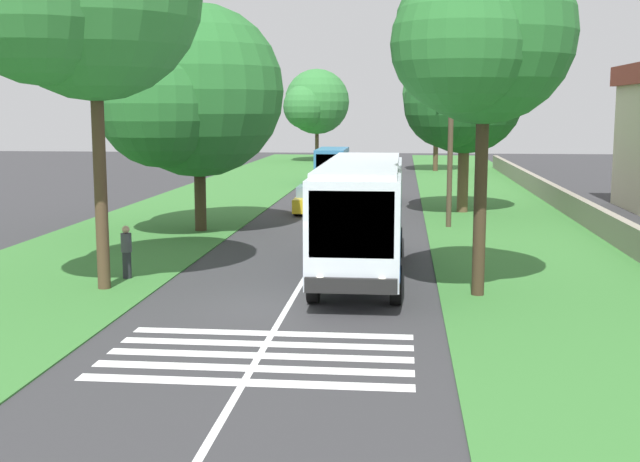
% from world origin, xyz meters
% --- Properties ---
extents(ground, '(160.00, 160.00, 0.00)m').
position_xyz_m(ground, '(0.00, 0.00, 0.00)').
color(ground, '#333335').
extents(grass_verge_left, '(120.00, 8.00, 0.04)m').
position_xyz_m(grass_verge_left, '(15.00, 8.20, 0.02)').
color(grass_verge_left, '#387533').
rests_on(grass_verge_left, ground).
extents(grass_verge_right, '(120.00, 8.00, 0.04)m').
position_xyz_m(grass_verge_right, '(15.00, -8.20, 0.02)').
color(grass_verge_right, '#387533').
rests_on(grass_verge_right, ground).
extents(centre_line, '(110.00, 0.16, 0.01)m').
position_xyz_m(centre_line, '(15.00, 0.00, 0.00)').
color(centre_line, silver).
rests_on(centre_line, ground).
extents(coach_bus, '(11.16, 2.62, 3.73)m').
position_xyz_m(coach_bus, '(4.39, -1.80, 2.15)').
color(coach_bus, silver).
rests_on(coach_bus, ground).
extents(zebra_crossing, '(4.05, 6.80, 0.01)m').
position_xyz_m(zebra_crossing, '(-4.63, 0.00, 0.00)').
color(zebra_crossing, silver).
rests_on(zebra_crossing, ground).
extents(trailing_car_0, '(4.30, 1.78, 1.43)m').
position_xyz_m(trailing_car_0, '(20.58, 1.53, 0.67)').
color(trailing_car_0, gold).
rests_on(trailing_car_0, ground).
extents(trailing_car_1, '(4.30, 1.78, 1.43)m').
position_xyz_m(trailing_car_1, '(26.11, -1.77, 0.67)').
color(trailing_car_1, '#B7A893').
rests_on(trailing_car_1, ground).
extents(trailing_minibus_0, '(6.00, 2.14, 2.53)m').
position_xyz_m(trailing_minibus_0, '(38.01, 2.06, 1.55)').
color(trailing_minibus_0, teal).
rests_on(trailing_minibus_0, ground).
extents(roadside_tree_left_0, '(9.24, 7.51, 9.87)m').
position_xyz_m(roadside_tree_left_0, '(13.36, 6.04, 5.94)').
color(roadside_tree_left_0, '#3D2D1E').
rests_on(roadside_tree_left_0, grass_verge_left).
extents(roadside_tree_left_1, '(7.79, 6.68, 9.46)m').
position_xyz_m(roadside_tree_left_1, '(62.81, 6.02, 5.99)').
color(roadside_tree_left_1, '#4C3826').
rests_on(roadside_tree_left_1, grass_verge_left).
extents(roadside_tree_right_0, '(7.28, 6.19, 9.12)m').
position_xyz_m(roadside_tree_right_0, '(21.11, -6.01, 5.94)').
color(roadside_tree_right_0, brown).
rests_on(roadside_tree_right_0, grass_verge_right).
extents(roadside_tree_right_1, '(6.33, 5.13, 9.95)m').
position_xyz_m(roadside_tree_right_1, '(1.72, -5.14, 7.29)').
color(roadside_tree_right_1, '#3D2D1E').
rests_on(roadside_tree_right_1, grass_verge_right).
extents(roadside_tree_right_2, '(6.84, 5.94, 9.67)m').
position_xyz_m(roadside_tree_right_2, '(50.21, -5.78, 6.60)').
color(roadside_tree_right_2, '#4C3826').
rests_on(roadside_tree_right_2, grass_verge_right).
extents(utility_pole, '(0.24, 1.40, 8.69)m').
position_xyz_m(utility_pole, '(15.68, -5.23, 4.53)').
color(utility_pole, '#473828').
rests_on(utility_pole, grass_verge_right).
extents(roadside_wall, '(70.00, 0.40, 1.12)m').
position_xyz_m(roadside_wall, '(20.00, -11.60, 0.60)').
color(roadside_wall, gray).
rests_on(roadside_wall, grass_verge_right).
extents(pedestrian, '(0.34, 0.34, 1.69)m').
position_xyz_m(pedestrian, '(3.00, 5.61, 0.91)').
color(pedestrian, '#26262D').
rests_on(pedestrian, grass_verge_left).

